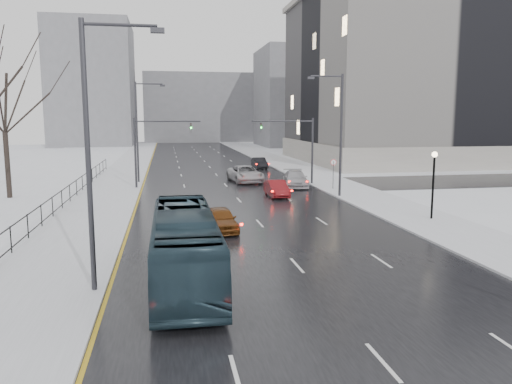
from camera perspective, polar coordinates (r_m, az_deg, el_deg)
road at (r=59.44m, az=-4.74°, el=2.19°), size 16.00×150.00×0.04m
cross_road at (r=47.60m, az=-3.35°, el=0.62°), size 130.00×10.00×0.04m
sidewalk_left at (r=59.37m, az=-14.88°, el=1.98°), size 5.00×150.00×0.16m
sidewalk_right at (r=61.32m, az=5.08°, el=2.44°), size 5.00×150.00×0.16m
park_strip at (r=60.90m, az=-23.83°, el=1.68°), size 14.00×150.00×0.12m
tree_park_e at (r=45.11m, az=-26.30°, el=-0.73°), size 9.45×9.45×13.50m
iron_fence at (r=30.28m, az=-24.18°, el=-3.00°), size 0.06×70.00×1.30m
streetlight_r_mid at (r=41.19m, az=9.40°, el=7.10°), size 2.95×0.25×10.00m
streetlight_l_near at (r=19.01m, az=-18.02°, el=5.23°), size 2.95×0.25×10.00m
streetlight_l_far at (r=50.88m, az=-13.20°, el=7.25°), size 2.95×0.25×10.00m
lamppost_r_mid at (r=33.45m, az=19.64°, el=1.81°), size 0.36×0.36×4.28m
mast_signal_right at (r=48.63m, az=5.25°, el=5.60°), size 6.10×0.33×6.50m
mast_signal_left at (r=46.91m, az=-12.35°, el=5.34°), size 6.10×0.33×6.50m
no_uturn_sign at (r=45.50m, az=8.84°, el=3.06°), size 0.60×0.06×2.70m
civic_building at (r=81.76m, az=19.99°, el=11.30°), size 41.00×31.00×24.80m
bldg_far_right at (r=118.75m, az=6.35°, el=10.64°), size 24.00×20.00×22.00m
bldg_far_left at (r=125.11m, az=-18.10°, el=11.54°), size 18.00×22.00×28.00m
bldg_far_center at (r=139.16m, az=-6.34°, el=9.50°), size 30.00×18.00×18.00m
bus at (r=20.11m, az=-8.16°, el=-6.17°), size 2.50×10.51×2.93m
sedan_center_near at (r=28.95m, az=-4.04°, el=-3.13°), size 1.89×4.14×1.38m
sedan_right_near at (r=41.36m, az=2.37°, el=0.40°), size 1.49×4.15×1.36m
sedan_right_cross at (r=50.72m, az=-1.24°, el=2.09°), size 3.42×6.25×1.66m
sedan_right_far at (r=47.37m, az=4.53°, el=1.51°), size 2.79×5.42×1.50m
sedan_right_distant at (r=64.15m, az=0.40°, el=3.32°), size 1.57×4.23×1.38m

